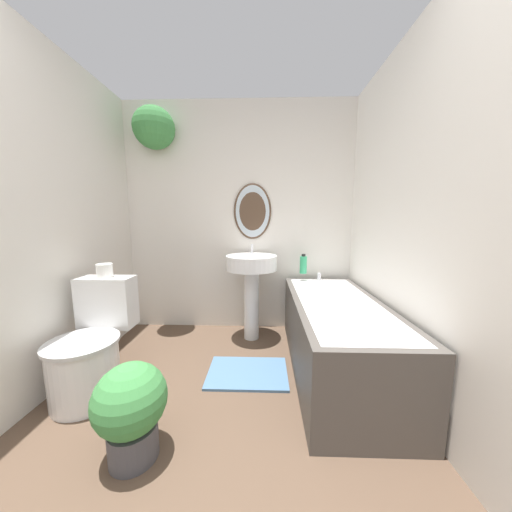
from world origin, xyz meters
TOP-DOWN VIEW (x-y plane):
  - wall_back at (-0.13, 2.56)m, footprint 2.50×0.40m
  - wall_left at (-1.22, 1.27)m, footprint 0.06×2.67m
  - wall_right at (1.22, 1.27)m, footprint 0.06×2.67m
  - toilet at (-0.91, 1.40)m, footprint 0.44×0.60m
  - pedestal_sink at (0.14, 2.26)m, footprint 0.50×0.50m
  - bathtub at (0.84, 1.72)m, footprint 0.67×1.55m
  - shampoo_bottle at (0.67, 2.40)m, footprint 0.07×0.07m
  - potted_plant at (-0.38, 0.91)m, footprint 0.35×0.35m
  - bath_mat at (0.14, 1.63)m, footprint 0.61×0.43m
  - toilet_paper_roll at (-0.91, 1.61)m, footprint 0.11×0.11m

SIDE VIEW (x-z plane):
  - bath_mat at x=0.14m, z-range 0.00..0.02m
  - potted_plant at x=-0.38m, z-range 0.03..0.52m
  - bathtub at x=0.84m, z-range -0.03..0.62m
  - toilet at x=-0.91m, z-range -0.08..0.69m
  - pedestal_sink at x=0.14m, z-range 0.17..1.11m
  - shampoo_bottle at x=0.67m, z-range 0.64..0.84m
  - toilet_paper_roll at x=-0.91m, z-range 0.77..0.87m
  - wall_left at x=-1.22m, z-range 0.00..2.40m
  - wall_right at x=1.22m, z-range 0.00..2.40m
  - wall_back at x=-0.13m, z-range 0.14..2.54m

